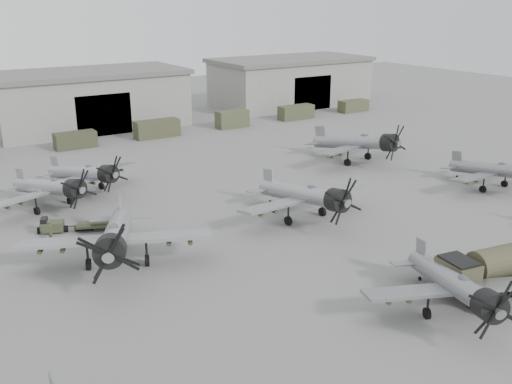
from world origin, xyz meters
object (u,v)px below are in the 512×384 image
at_px(aircraft_far_1, 360,143).
at_px(tug_trailer, 71,226).
at_px(aircraft_near_1, 457,286).
at_px(ground_crew, 50,230).
at_px(aircraft_far_0, 86,174).
at_px(aircraft_mid_1, 116,236).
at_px(fuel_tanker, 491,267).
at_px(aircraft_mid_2, 307,195).
at_px(aircraft_mid_3, 497,170).
at_px(aircraft_extra_450, 53,188).

height_order(aircraft_far_1, tug_trailer, aircraft_far_1).
xyz_separation_m(aircraft_near_1, ground_crew, (-18.33, 25.93, -1.25)).
bearing_deg(aircraft_far_0, ground_crew, -141.44).
distance_m(aircraft_near_1, aircraft_mid_1, 23.61).
height_order(fuel_tanker, tug_trailer, fuel_tanker).
relative_size(aircraft_mid_2, aircraft_far_1, 0.94).
relative_size(aircraft_mid_1, aircraft_far_1, 0.99).
height_order(aircraft_mid_3, aircraft_far_1, aircraft_far_1).
xyz_separation_m(aircraft_near_1, aircraft_extra_450, (-16.23, 33.15, 0.04)).
relative_size(aircraft_mid_3, ground_crew, 6.57).
distance_m(aircraft_mid_3, aircraft_far_0, 42.17).
bearing_deg(aircraft_near_1, aircraft_mid_3, 54.12).
xyz_separation_m(aircraft_far_0, ground_crew, (-6.14, -10.10, -1.29)).
xyz_separation_m(aircraft_mid_3, aircraft_far_1, (-4.89, 15.48, 0.40)).
height_order(aircraft_mid_1, fuel_tanker, aircraft_mid_1).
relative_size(aircraft_mid_1, aircraft_mid_3, 1.20).
height_order(aircraft_mid_3, tug_trailer, aircraft_mid_3).
relative_size(aircraft_mid_2, ground_crew, 7.49).
height_order(aircraft_mid_1, aircraft_mid_3, aircraft_mid_1).
distance_m(aircraft_mid_3, ground_crew, 43.95).
bearing_deg(aircraft_near_1, aircraft_mid_2, 106.18).
relative_size(fuel_tanker, ground_crew, 4.72).
bearing_deg(aircraft_mid_3, aircraft_near_1, -147.59).
height_order(aircraft_near_1, tug_trailer, aircraft_near_1).
bearing_deg(aircraft_mid_3, aircraft_far_0, 150.68).
bearing_deg(aircraft_mid_2, aircraft_extra_450, 138.45).
distance_m(aircraft_mid_1, fuel_tanker, 26.32).
xyz_separation_m(aircraft_near_1, aircraft_mid_3, (24.11, 14.56, -0.02)).
distance_m(aircraft_extra_450, ground_crew, 7.63).
bearing_deg(aircraft_mid_3, fuel_tanker, -143.76).
distance_m(aircraft_near_1, ground_crew, 31.78).
bearing_deg(tug_trailer, fuel_tanker, -28.04).
bearing_deg(aircraft_mid_2, fuel_tanker, -83.25).
bearing_deg(aircraft_far_1, aircraft_far_0, 157.49).
distance_m(aircraft_mid_1, tug_trailer, 9.33).
bearing_deg(fuel_tanker, ground_crew, 141.70).
height_order(aircraft_far_0, aircraft_extra_450, same).
distance_m(aircraft_mid_3, tug_trailer, 42.41).
xyz_separation_m(aircraft_mid_1, aircraft_extra_450, (-0.79, 15.30, -0.40)).
xyz_separation_m(aircraft_mid_1, aircraft_mid_2, (17.59, 0.21, -0.17)).
height_order(aircraft_mid_1, tug_trailer, aircraft_mid_1).
relative_size(aircraft_near_1, ground_crew, 6.54).
bearing_deg(aircraft_extra_450, aircraft_near_1, -84.07).
bearing_deg(aircraft_mid_3, aircraft_extra_450, 156.54).
distance_m(aircraft_near_1, aircraft_mid_2, 18.19).
xyz_separation_m(aircraft_mid_3, tug_trailer, (-40.54, 12.34, -1.59)).
bearing_deg(aircraft_mid_2, aircraft_mid_3, -11.24).
relative_size(aircraft_mid_1, fuel_tanker, 1.67).
height_order(aircraft_far_1, fuel_tanker, aircraft_far_1).
height_order(aircraft_far_0, aircraft_far_1, aircraft_far_1).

